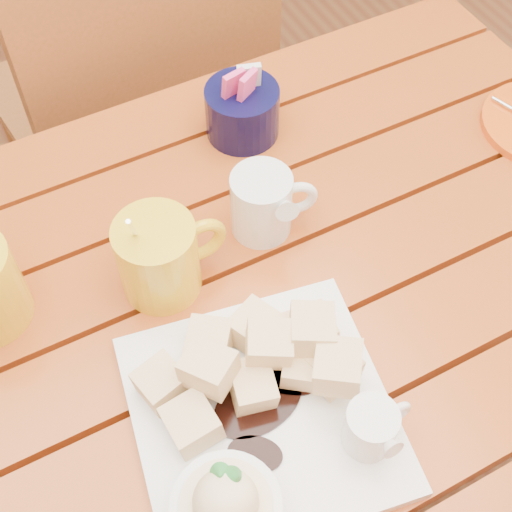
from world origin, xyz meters
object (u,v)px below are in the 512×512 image
dessert_plate (260,421)px  coffee_mug_right (160,256)px  chair_far (139,100)px  table (237,357)px

dessert_plate → coffee_mug_right: bearing=93.1°
dessert_plate → chair_far: bearing=79.2°
dessert_plate → chair_far: size_ratio=0.32×
dessert_plate → coffee_mug_right: size_ratio=1.95×
dessert_plate → chair_far: chair_far is taller
table → coffee_mug_right: bearing=124.2°
table → dessert_plate: (-0.04, -0.14, 0.14)m
table → coffee_mug_right: 0.19m
table → chair_far: 0.64m
table → chair_far: (0.10, 0.62, -0.10)m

